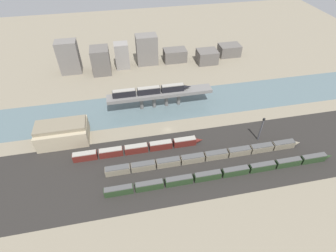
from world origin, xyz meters
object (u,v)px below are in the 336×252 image
at_px(train_on_bridge, 151,90).
at_px(train_yard_far, 139,148).
at_px(warehouse_building, 63,133).
at_px(train_yard_mid, 207,156).
at_px(train_yard_near, 224,173).
at_px(signal_tower, 261,129).

height_order(train_on_bridge, train_yard_far, train_on_bridge).
bearing_deg(warehouse_building, train_on_bridge, 21.39).
distance_m(train_on_bridge, train_yard_mid, 49.92).
height_order(train_on_bridge, train_yard_near, train_on_bridge).
distance_m(train_on_bridge, train_yard_near, 61.49).
bearing_deg(signal_tower, train_on_bridge, 142.25).
height_order(train_on_bridge, signal_tower, signal_tower).
height_order(train_on_bridge, warehouse_building, train_on_bridge).
bearing_deg(train_on_bridge, warehouse_building, -158.61).
bearing_deg(train_yard_mid, train_yard_near, -68.85).
xyz_separation_m(train_on_bridge, warehouse_building, (-47.48, -18.60, -6.49)).
bearing_deg(signal_tower, train_yard_near, -143.67).
height_order(train_yard_near, train_yard_far, train_yard_far).
distance_m(train_yard_near, signal_tower, 31.61).
relative_size(train_on_bridge, train_yard_near, 0.42).
relative_size(train_on_bridge, train_yard_mid, 0.47).
relative_size(train_yard_far, warehouse_building, 2.56).
bearing_deg(train_yard_mid, signal_tower, 14.35).
bearing_deg(train_on_bridge, train_yard_far, -108.86).
bearing_deg(train_yard_near, warehouse_building, 152.13).
distance_m(train_on_bridge, warehouse_building, 51.40).
height_order(train_yard_far, signal_tower, signal_tower).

